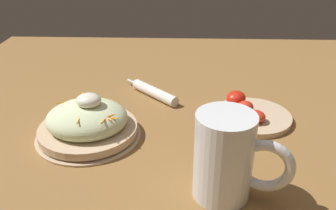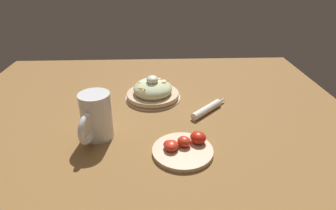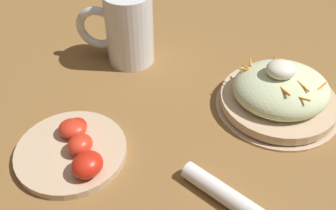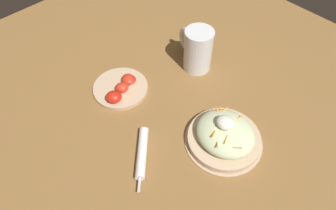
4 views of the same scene
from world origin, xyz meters
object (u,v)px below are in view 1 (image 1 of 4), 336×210
beer_mug (226,162)px  napkin_roll (154,92)px  salad_plate (88,123)px  tomato_plate (250,114)px

beer_mug → napkin_roll: (0.14, -0.36, -0.05)m
salad_plate → tomato_plate: 0.35m
salad_plate → tomato_plate: size_ratio=1.25×
tomato_plate → napkin_roll: bearing=-25.2°
beer_mug → tomato_plate: beer_mug is taller
napkin_roll → salad_plate: bearing=57.6°
napkin_roll → beer_mug: bearing=111.1°
salad_plate → beer_mug: size_ratio=1.40×
beer_mug → napkin_roll: bearing=-68.9°
salad_plate → beer_mug: bearing=147.4°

